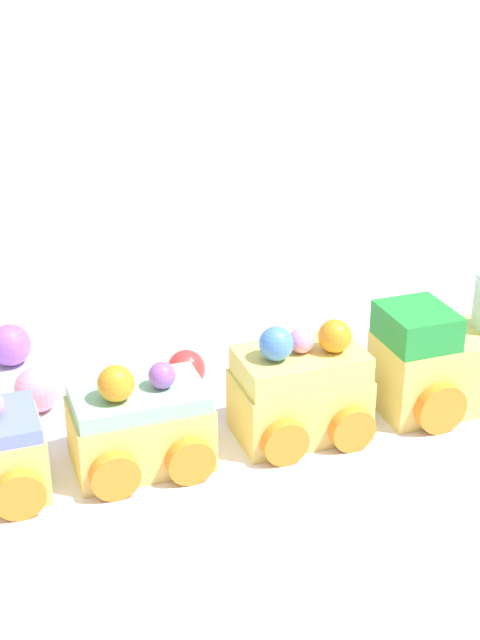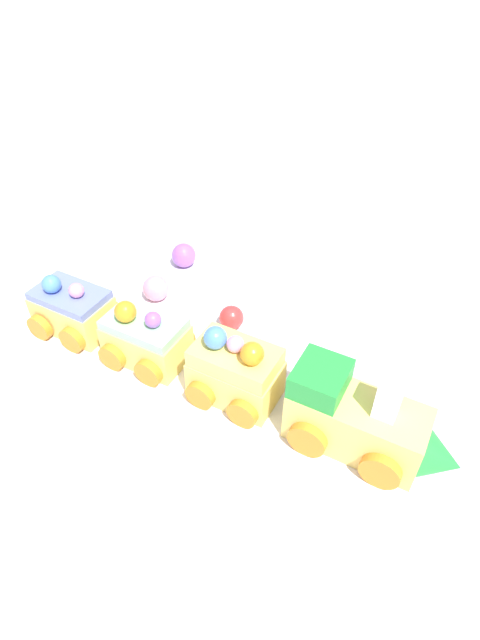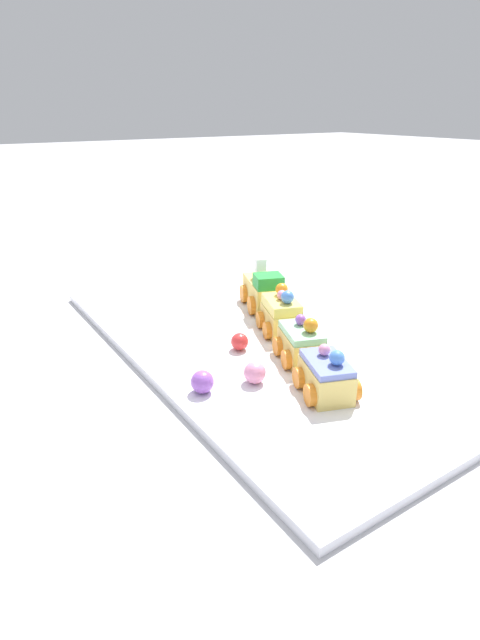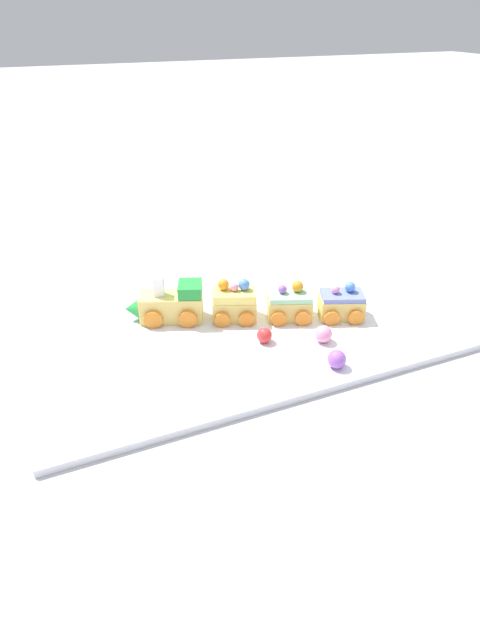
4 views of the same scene
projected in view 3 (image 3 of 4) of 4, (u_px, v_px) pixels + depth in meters
ground_plane at (256, 346)px, 0.76m from camera, size 10.00×10.00×0.00m
display_board at (256, 342)px, 0.76m from camera, size 0.70×0.37×0.01m
cake_train_locomotive at (262, 291)px, 0.87m from camera, size 0.14×0.09×0.08m
cake_car_lemon at (281, 315)px, 0.77m from camera, size 0.09×0.08×0.07m
cake_car_mint at (302, 344)px, 0.69m from camera, size 0.09×0.08×0.07m
cake_car_blueberry at (326, 377)px, 0.60m from camera, size 0.09×0.08×0.06m
gumball_purple at (202, 382)px, 0.61m from camera, size 0.03×0.03×0.03m
gumball_pink at (255, 373)px, 0.63m from camera, size 0.03×0.03×0.03m
gumball_red at (240, 342)px, 0.72m from camera, size 0.03×0.03×0.03m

